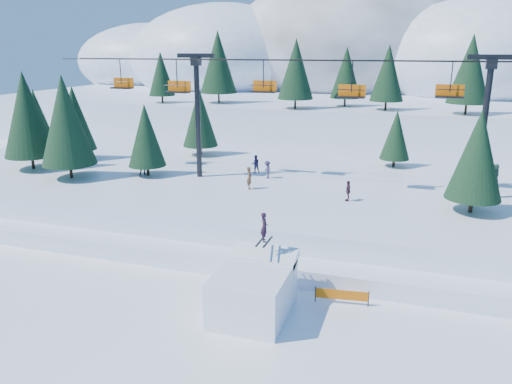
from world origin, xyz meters
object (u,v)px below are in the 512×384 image
(banner_near, at_px, (342,295))
(banner_far, at_px, (421,287))
(jump_kicker, at_px, (254,290))
(chairlift, at_px, (323,100))

(banner_near, relative_size, banner_far, 1.00)
(banner_near, bearing_deg, jump_kicker, -150.37)
(chairlift, bearing_deg, jump_kicker, -90.68)
(banner_near, bearing_deg, banner_far, 29.00)
(banner_near, xyz_separation_m, banner_far, (4.01, 2.22, 0.00))
(jump_kicker, relative_size, chairlift, 0.11)
(banner_far, bearing_deg, banner_near, -151.00)
(chairlift, relative_size, banner_far, 16.21)
(jump_kicker, height_order, banner_near, jump_kicker)
(jump_kicker, height_order, chairlift, chairlift)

